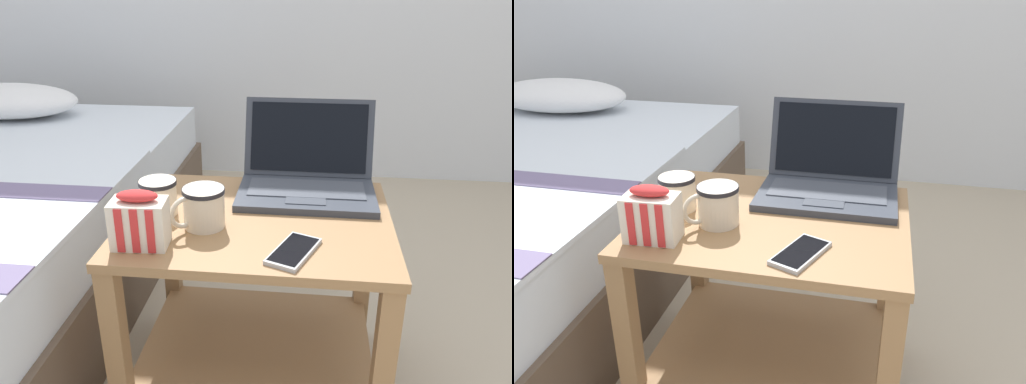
% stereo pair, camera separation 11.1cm
% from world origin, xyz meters
% --- Properties ---
extents(ground_plane, '(8.00, 8.00, 0.00)m').
position_xyz_m(ground_plane, '(0.00, 0.00, 0.00)').
color(ground_plane, tan).
extents(bedside_table, '(0.63, 0.50, 0.50)m').
position_xyz_m(bedside_table, '(0.00, 0.00, 0.32)').
color(bedside_table, '#997047').
rests_on(bedside_table, ground_plane).
extents(laptop, '(0.35, 0.29, 0.22)m').
position_xyz_m(laptop, '(0.11, 0.17, 0.55)').
color(laptop, '#333842').
rests_on(laptop, bedside_table).
extents(mug_front_left, '(0.11, 0.11, 0.09)m').
position_xyz_m(mug_front_left, '(-0.12, -0.06, 0.55)').
color(mug_front_left, beige).
rests_on(mug_front_left, bedside_table).
extents(mug_front_right, '(0.09, 0.13, 0.09)m').
position_xyz_m(mug_front_right, '(-0.24, -0.00, 0.55)').
color(mug_front_right, beige).
rests_on(mug_front_right, bedside_table).
extents(snack_bag, '(0.12, 0.08, 0.12)m').
position_xyz_m(snack_bag, '(-0.23, -0.16, 0.56)').
color(snack_bag, silver).
rests_on(snack_bag, bedside_table).
extents(cell_phone, '(0.12, 0.16, 0.01)m').
position_xyz_m(cell_phone, '(0.09, -0.16, 0.50)').
color(cell_phone, '#B7BABC').
rests_on(cell_phone, bedside_table).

